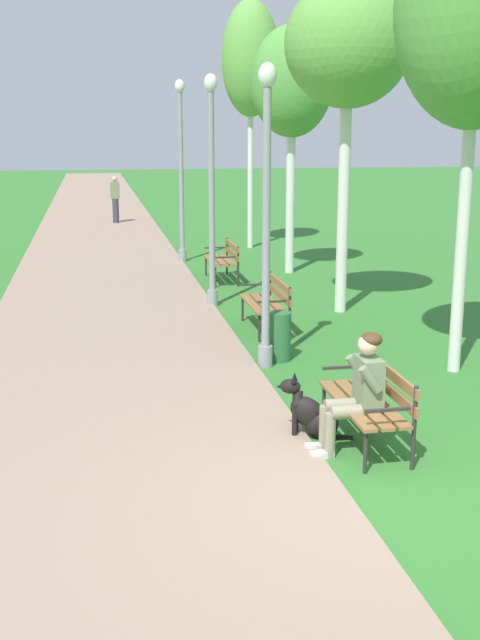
% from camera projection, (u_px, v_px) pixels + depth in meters
% --- Properties ---
extents(ground_plane, '(120.00, 120.00, 0.00)m').
position_uv_depth(ground_plane, '(369.00, 497.00, 6.98)').
color(ground_plane, '#33752D').
extents(paved_path, '(3.95, 60.00, 0.04)m').
position_uv_depth(paved_path, '(98.00, 216.00, 29.50)').
color(paved_path, gray).
rests_on(paved_path, ground).
extents(park_bench_near, '(0.55, 1.50, 0.85)m').
position_uv_depth(park_bench_near, '(371.00, 397.00, 8.06)').
color(park_bench_near, olive).
rests_on(park_bench_near, ground).
extents(park_bench_mid, '(0.55, 1.50, 0.85)m').
position_uv_depth(park_bench_mid, '(268.00, 299.00, 12.70)').
color(park_bench_mid, olive).
rests_on(park_bench_mid, ground).
extents(park_bench_far, '(0.55, 1.50, 0.85)m').
position_uv_depth(park_bench_far, '(224.00, 258.00, 16.86)').
color(park_bench_far, olive).
rests_on(park_bench_far, ground).
extents(person_seated_on_near_bench, '(0.74, 0.49, 1.25)m').
position_uv_depth(person_seated_on_near_bench, '(358.00, 388.00, 7.83)').
color(person_seated_on_near_bench, gray).
rests_on(person_seated_on_near_bench, ground).
extents(dog_black, '(0.80, 0.44, 0.71)m').
position_uv_depth(dog_black, '(312.00, 414.00, 8.29)').
color(dog_black, black).
rests_on(dog_black, ground).
extents(lamp_post_near, '(0.24, 0.24, 4.04)m').
position_uv_depth(lamp_post_near, '(266.00, 216.00, 10.35)').
color(lamp_post_near, gray).
rests_on(lamp_post_near, ground).
extents(lamp_post_mid, '(0.24, 0.24, 4.16)m').
position_uv_depth(lamp_post_mid, '(212.00, 189.00, 14.08)').
color(lamp_post_mid, gray).
rests_on(lamp_post_mid, ground).
extents(lamp_post_far, '(0.24, 0.24, 4.37)m').
position_uv_depth(lamp_post_far, '(181.00, 170.00, 19.00)').
color(lamp_post_far, gray).
rests_on(lamp_post_far, ground).
extents(birch_tree_second, '(2.06, 1.98, 6.14)m').
position_uv_depth(birch_tree_second, '(478.00, 9.00, 9.56)').
color(birch_tree_second, silver).
rests_on(birch_tree_second, ground).
extents(birch_tree_third, '(2.16, 1.98, 5.67)m').
position_uv_depth(birch_tree_third, '(348.00, 46.00, 13.06)').
color(birch_tree_third, silver).
rests_on(birch_tree_third, ground).
extents(birch_tree_fourth, '(1.82, 1.58, 5.42)m').
position_uv_depth(birch_tree_fourth, '(292.00, 84.00, 17.00)').
color(birch_tree_fourth, silver).
rests_on(birch_tree_fourth, ground).
extents(birch_tree_fifth, '(1.54, 1.62, 6.53)m').
position_uv_depth(birch_tree_fifth, '(251.00, 60.00, 20.62)').
color(birch_tree_fifth, silver).
rests_on(birch_tree_fifth, ground).
extents(litter_bin, '(0.36, 0.36, 0.70)m').
position_uv_depth(litter_bin, '(278.00, 336.00, 11.06)').
color(litter_bin, '#2D6638').
rests_on(litter_bin, ground).
extents(pedestrian_distant, '(0.32, 0.22, 1.65)m').
position_uv_depth(pedestrian_distant, '(115.00, 200.00, 27.09)').
color(pedestrian_distant, '#383842').
rests_on(pedestrian_distant, ground).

